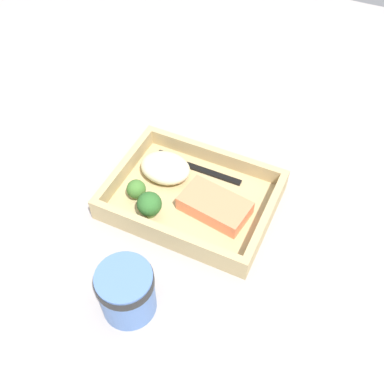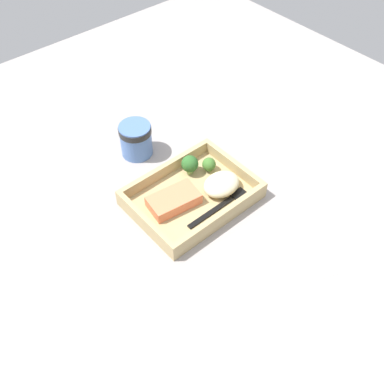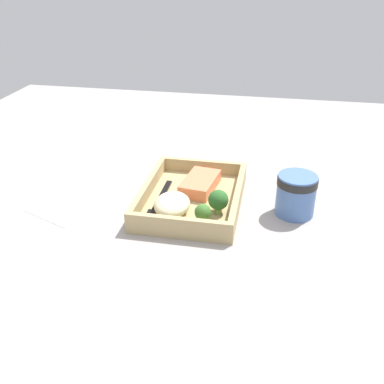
{
  "view_description": "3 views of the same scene",
  "coord_description": "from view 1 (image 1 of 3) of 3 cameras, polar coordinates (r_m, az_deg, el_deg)",
  "views": [
    {
      "loc": [
        -19.86,
        42.27,
        58.66
      ],
      "look_at": [
        0.0,
        0.0,
        2.7
      ],
      "focal_mm": 42.0,
      "sensor_mm": 36.0,
      "label": 1
    },
    {
      "loc": [
        -42.76,
        -49.7,
        75.05
      ],
      "look_at": [
        0.0,
        0.0,
        2.7
      ],
      "focal_mm": 42.0,
      "sensor_mm": 36.0,
      "label": 2
    },
    {
      "loc": [
        78.71,
        15.27,
        45.68
      ],
      "look_at": [
        0.0,
        0.0,
        2.7
      ],
      "focal_mm": 42.0,
      "sensor_mm": 36.0,
      "label": 3
    }
  ],
  "objects": [
    {
      "name": "tray_rim",
      "position": [
        0.73,
        -0.0,
        -0.01
      ],
      "size": [
        26.53,
        19.77,
        2.94
      ],
      "color": "tan",
      "rests_on": "takeout_tray"
    },
    {
      "name": "salmon_fillet",
      "position": [
        0.71,
        2.91,
        -1.76
      ],
      "size": [
        11.66,
        7.67,
        2.6
      ],
      "primitive_type": "cube",
      "rotation": [
        0.0,
        0.0,
        -0.14
      ],
      "color": "#F07B52",
      "rests_on": "takeout_tray"
    },
    {
      "name": "broccoli_floret_2",
      "position": [
        0.7,
        -5.43,
        -1.58
      ],
      "size": [
        3.93,
        3.93,
        4.75
      ],
      "color": "#7EA45A",
      "rests_on": "takeout_tray"
    },
    {
      "name": "receipt_slip",
      "position": [
        0.94,
        2.3,
        11.58
      ],
      "size": [
        11.57,
        14.1,
        0.24
      ],
      "primitive_type": "cube",
      "rotation": [
        0.0,
        0.0,
        -0.4
      ],
      "color": "white",
      "rests_on": "ground_plane"
    },
    {
      "name": "mashed_potatoes",
      "position": [
        0.76,
        -3.4,
        3.09
      ],
      "size": [
        8.69,
        6.87,
        3.61
      ],
      "primitive_type": "ellipsoid",
      "color": "beige",
      "rests_on": "takeout_tray"
    },
    {
      "name": "takeout_tray",
      "position": [
        0.75,
        -0.0,
        -1.03
      ],
      "size": [
        26.53,
        19.77,
        1.2
      ],
      "primitive_type": "cube",
      "color": "tan",
      "rests_on": "ground_plane"
    },
    {
      "name": "paper_cup",
      "position": [
        0.62,
        -8.37,
        -12.21
      ],
      "size": [
        7.78,
        7.78,
        8.27
      ],
      "color": "#4C70AF",
      "rests_on": "ground_plane"
    },
    {
      "name": "ground_plane",
      "position": [
        0.76,
        -0.0,
        -1.79
      ],
      "size": [
        160.0,
        160.0,
        2.0
      ],
      "primitive_type": "cube",
      "color": "gray"
    },
    {
      "name": "fork",
      "position": [
        0.78,
        -0.1,
        3.29
      ],
      "size": [
        15.81,
        2.22,
        0.44
      ],
      "color": "black",
      "rests_on": "takeout_tray"
    },
    {
      "name": "broccoli_floret_1",
      "position": [
        0.73,
        -7.09,
        0.34
      ],
      "size": [
        3.16,
        3.16,
        3.57
      ],
      "color": "#73A15B",
      "rests_on": "takeout_tray"
    }
  ]
}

